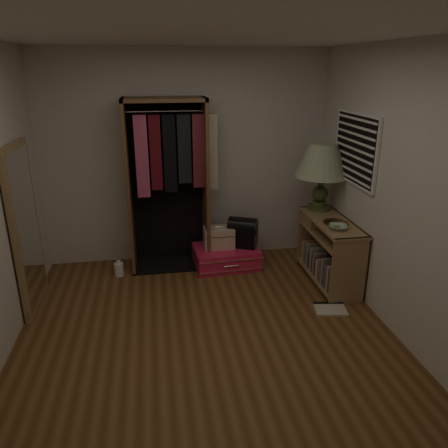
{
  "coord_description": "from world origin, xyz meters",
  "views": [
    {
      "loc": [
        -0.41,
        -3.35,
        2.39
      ],
      "look_at": [
        0.3,
        0.95,
        0.8
      ],
      "focal_mm": 35.0,
      "sensor_mm": 36.0,
      "label": 1
    }
  ],
  "objects": [
    {
      "name": "ground",
      "position": [
        0.0,
        0.0,
        0.0
      ],
      "size": [
        4.0,
        4.0,
        0.0
      ],
      "primitive_type": "plane",
      "color": "brown",
      "rests_on": "ground"
    },
    {
      "name": "room_walls",
      "position": [
        0.08,
        0.04,
        1.5
      ],
      "size": [
        3.52,
        4.02,
        2.6
      ],
      "color": "beige",
      "rests_on": "ground"
    },
    {
      "name": "console_bookshelf",
      "position": [
        1.54,
        1.04,
        0.39
      ],
      "size": [
        0.42,
        1.12,
        0.75
      ],
      "color": "olive",
      "rests_on": "ground"
    },
    {
      "name": "open_wardrobe",
      "position": [
        -0.2,
        1.77,
        1.22
      ],
      "size": [
        1.07,
        0.5,
        2.05
      ],
      "color": "brown",
      "rests_on": "ground"
    },
    {
      "name": "floor_mirror",
      "position": [
        -1.7,
        1.0,
        0.85
      ],
      "size": [
        0.06,
        0.8,
        1.7
      ],
      "color": "#9C774B",
      "rests_on": "ground"
    },
    {
      "name": "pink_suitcase",
      "position": [
        0.43,
        1.6,
        0.12
      ],
      "size": [
        0.84,
        0.63,
        0.24
      ],
      "rotation": [
        0.0,
        0.0,
        0.07
      ],
      "color": "#E31B4B",
      "rests_on": "ground"
    },
    {
      "name": "train_case",
      "position": [
        0.35,
        1.64,
        0.37
      ],
      "size": [
        0.38,
        0.27,
        0.27
      ],
      "rotation": [
        0.0,
        0.0,
        -0.02
      ],
      "color": "#C5B096",
      "rests_on": "pink_suitcase"
    },
    {
      "name": "black_bag",
      "position": [
        0.65,
        1.63,
        0.44
      ],
      "size": [
        0.41,
        0.35,
        0.38
      ],
      "rotation": [
        0.0,
        0.0,
        -0.43
      ],
      "color": "black",
      "rests_on": "pink_suitcase"
    },
    {
      "name": "table_lamp",
      "position": [
        1.54,
        1.42,
        1.33
      ],
      "size": [
        0.81,
        0.81,
        0.79
      ],
      "rotation": [
        0.0,
        0.0,
        -0.36
      ],
      "color": "#3B4C25",
      "rests_on": "console_bookshelf"
    },
    {
      "name": "brass_tray",
      "position": [
        1.54,
        0.9,
        0.76
      ],
      "size": [
        0.34,
        0.34,
        0.02
      ],
      "rotation": [
        0.0,
        0.0,
        0.31
      ],
      "color": "olive",
      "rests_on": "console_bookshelf"
    },
    {
      "name": "ceramic_bowl",
      "position": [
        1.49,
        0.73,
        0.77
      ],
      "size": [
        0.24,
        0.24,
        0.05
      ],
      "primitive_type": "imported",
      "rotation": [
        0.0,
        0.0,
        -0.35
      ],
      "color": "#9BBA9F",
      "rests_on": "console_bookshelf"
    },
    {
      "name": "white_jug",
      "position": [
        -0.88,
        1.53,
        0.08
      ],
      "size": [
        0.12,
        0.12,
        0.2
      ],
      "rotation": [
        0.0,
        0.0,
        -0.05
      ],
      "color": "white",
      "rests_on": "ground"
    },
    {
      "name": "floor_book",
      "position": [
        1.32,
        0.37,
        0.01
      ],
      "size": [
        0.35,
        0.3,
        0.03
      ],
      "rotation": [
        0.0,
        0.0,
        -0.15
      ],
      "color": "beige",
      "rests_on": "ground"
    }
  ]
}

